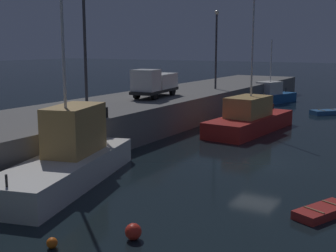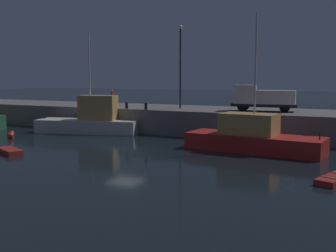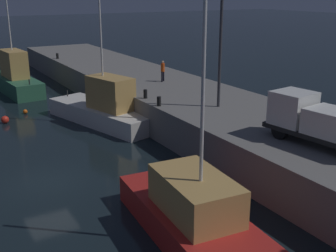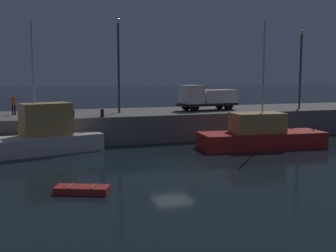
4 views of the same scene
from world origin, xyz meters
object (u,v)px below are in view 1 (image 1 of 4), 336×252
at_px(dinghy_red_small, 323,211).
at_px(utility_truck, 155,83).
at_px(bollard_west, 106,112).
at_px(fishing_boat_white, 268,96).
at_px(bollard_central, 77,117).
at_px(fishing_trawler_red, 250,119).
at_px(mooring_buoy_mid, 52,243).
at_px(lamp_post_east, 216,43).
at_px(mooring_buoy_near, 133,232).
at_px(rowboat_white_mid, 327,112).
at_px(fishing_boat_blue, 68,158).
at_px(lamp_post_west, 85,37).

relative_size(dinghy_red_small, utility_truck, 0.47).
xyz_separation_m(utility_truck, bollard_west, (-10.65, -3.19, -0.93)).
distance_m(fishing_boat_white, bollard_central, 32.18).
bearing_deg(fishing_trawler_red, utility_truck, 98.70).
distance_m(fishing_boat_white, mooring_buoy_mid, 41.38).
bearing_deg(lamp_post_east, mooring_buoy_near, -160.63).
height_order(mooring_buoy_mid, bollard_central, bollard_central).
bearing_deg(fishing_trawler_red, fishing_boat_white, 13.72).
relative_size(fishing_trawler_red, bollard_west, 16.11).
bearing_deg(rowboat_white_mid, mooring_buoy_near, -179.87).
bearing_deg(fishing_trawler_red, fishing_boat_blue, 169.82).
bearing_deg(bollard_central, bollard_west, -4.94).
height_order(fishing_boat_white, lamp_post_west, lamp_post_west).
height_order(dinghy_red_small, bollard_west, bollard_west).
bearing_deg(fishing_trawler_red, mooring_buoy_near, -170.44).
relative_size(fishing_trawler_red, mooring_buoy_mid, 27.31).
distance_m(fishing_trawler_red, mooring_buoy_near, 21.42).
distance_m(rowboat_white_mid, utility_truck, 18.27).
distance_m(dinghy_red_small, bollard_west, 14.34).
xyz_separation_m(mooring_buoy_mid, lamp_post_east, (31.45, 8.41, 6.75)).
xyz_separation_m(bollard_west, bollard_central, (-2.35, 0.20, -0.00)).
height_order(rowboat_white_mid, bollard_central, bollard_central).
bearing_deg(mooring_buoy_near, fishing_trawler_red, 9.56).
height_order(mooring_buoy_near, mooring_buoy_mid, mooring_buoy_near).
bearing_deg(utility_truck, dinghy_red_small, -130.04).
relative_size(mooring_buoy_near, mooring_buoy_mid, 1.56).
bearing_deg(utility_truck, mooring_buoy_mid, -156.12).
xyz_separation_m(fishing_boat_white, bollard_west, (-29.77, 0.51, 1.83)).
bearing_deg(utility_truck, lamp_post_east, -7.38).
bearing_deg(lamp_post_west, fishing_trawler_red, -40.14).
distance_m(mooring_buoy_mid, bollard_west, 13.15).
bearing_deg(bollard_west, rowboat_white_mid, -18.89).
relative_size(rowboat_white_mid, lamp_post_west, 0.39).
xyz_separation_m(rowboat_white_mid, mooring_buoy_mid, (-35.57, 1.88, -0.03)).
xyz_separation_m(fishing_boat_white, mooring_buoy_near, (-39.00, -7.92, -0.57)).
bearing_deg(fishing_boat_blue, lamp_post_east, 8.30).
bearing_deg(fishing_boat_blue, mooring_buoy_near, -120.63).
bearing_deg(lamp_post_west, mooring_buoy_mid, -143.61).
distance_m(rowboat_white_mid, mooring_buoy_near, 33.63).
xyz_separation_m(rowboat_white_mid, lamp_post_west, (-22.26, 11.69, 7.02)).
relative_size(lamp_post_east, bollard_central, 12.21).
height_order(rowboat_white_mid, mooring_buoy_mid, rowboat_white_mid).
height_order(lamp_post_west, bollard_central, lamp_post_west).
bearing_deg(lamp_post_east, utility_truck, 172.62).
xyz_separation_m(mooring_buoy_near, utility_truck, (19.88, 11.62, 3.32)).
height_order(mooring_buoy_near, lamp_post_west, lamp_post_west).
bearing_deg(utility_truck, bollard_west, -163.32).
bearing_deg(utility_truck, mooring_buoy_near, -149.69).
bearing_deg(mooring_buoy_near, rowboat_white_mid, 0.13).
bearing_deg(dinghy_red_small, fishing_boat_white, 21.58).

